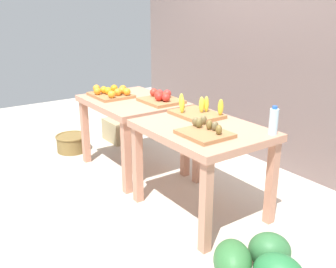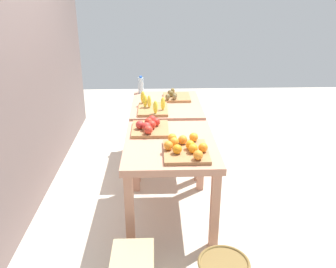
{
  "view_description": "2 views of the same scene",
  "coord_description": "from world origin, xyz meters",
  "px_view_note": "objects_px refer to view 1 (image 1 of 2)",
  "views": [
    {
      "loc": [
        2.83,
        -1.93,
        1.7
      ],
      "look_at": [
        0.09,
        -0.01,
        0.57
      ],
      "focal_mm": 41.7,
      "sensor_mm": 36.0,
      "label": 1
    },
    {
      "loc": [
        -3.38,
        0.12,
        2.0
      ],
      "look_at": [
        0.07,
        -0.0,
        0.57
      ],
      "focal_mm": 37.74,
      "sensor_mm": 36.0,
      "label": 2
    }
  ],
  "objects_px": {
    "apple_bin": "(161,98)",
    "watermelon_pile": "(259,262)",
    "banana_crate": "(197,112)",
    "water_bottle": "(274,121)",
    "orange_bin": "(111,93)",
    "wicker_basket": "(72,142)",
    "display_table_left": "(132,110)",
    "display_table_right": "(202,140)",
    "kiwi_bin": "(205,131)",
    "cardboard_produce_box": "(119,130)"
  },
  "relations": [
    {
      "from": "banana_crate",
      "to": "orange_bin",
      "type": "bearing_deg",
      "value": -165.72
    },
    {
      "from": "water_bottle",
      "to": "orange_bin",
      "type": "bearing_deg",
      "value": -166.73
    },
    {
      "from": "display_table_right",
      "to": "cardboard_produce_box",
      "type": "relative_size",
      "value": 2.6
    },
    {
      "from": "orange_bin",
      "to": "apple_bin",
      "type": "height_order",
      "value": "apple_bin"
    },
    {
      "from": "orange_bin",
      "to": "banana_crate",
      "type": "xyz_separation_m",
      "value": [
        1.08,
        0.27,
        -0.0
      ]
    },
    {
      "from": "display_table_left",
      "to": "orange_bin",
      "type": "height_order",
      "value": "orange_bin"
    },
    {
      "from": "cardboard_produce_box",
      "to": "wicker_basket",
      "type": "bearing_deg",
      "value": -88.77
    },
    {
      "from": "display_table_left",
      "to": "apple_bin",
      "type": "xyz_separation_m",
      "value": [
        0.26,
        0.18,
        0.15
      ]
    },
    {
      "from": "watermelon_pile",
      "to": "cardboard_produce_box",
      "type": "distance_m",
      "value": 2.94
    },
    {
      "from": "cardboard_produce_box",
      "to": "display_table_right",
      "type": "bearing_deg",
      "value": -8.53
    },
    {
      "from": "wicker_basket",
      "to": "display_table_right",
      "type": "bearing_deg",
      "value": 10.0
    },
    {
      "from": "display_table_right",
      "to": "orange_bin",
      "type": "distance_m",
      "value": 1.36
    },
    {
      "from": "water_bottle",
      "to": "cardboard_produce_box",
      "type": "distance_m",
      "value": 2.55
    },
    {
      "from": "display_table_left",
      "to": "banana_crate",
      "type": "relative_size",
      "value": 2.36
    },
    {
      "from": "kiwi_bin",
      "to": "apple_bin",
      "type": "bearing_deg",
      "value": 163.8
    },
    {
      "from": "water_bottle",
      "to": "wicker_basket",
      "type": "distance_m",
      "value": 2.63
    },
    {
      "from": "display_table_right",
      "to": "water_bottle",
      "type": "xyz_separation_m",
      "value": [
        0.45,
        0.31,
        0.21
      ]
    },
    {
      "from": "display_table_left",
      "to": "orange_bin",
      "type": "distance_m",
      "value": 0.3
    },
    {
      "from": "kiwi_bin",
      "to": "watermelon_pile",
      "type": "distance_m",
      "value": 0.99
    },
    {
      "from": "watermelon_pile",
      "to": "kiwi_bin",
      "type": "bearing_deg",
      "value": 169.94
    },
    {
      "from": "orange_bin",
      "to": "water_bottle",
      "type": "height_order",
      "value": "water_bottle"
    },
    {
      "from": "kiwi_bin",
      "to": "cardboard_produce_box",
      "type": "distance_m",
      "value": 2.3
    },
    {
      "from": "apple_bin",
      "to": "cardboard_produce_box",
      "type": "distance_m",
      "value": 1.33
    },
    {
      "from": "display_table_left",
      "to": "watermelon_pile",
      "type": "xyz_separation_m",
      "value": [
        2.01,
        -0.24,
        -0.52
      ]
    },
    {
      "from": "apple_bin",
      "to": "water_bottle",
      "type": "relative_size",
      "value": 1.85
    },
    {
      "from": "banana_crate",
      "to": "wicker_basket",
      "type": "height_order",
      "value": "banana_crate"
    },
    {
      "from": "apple_bin",
      "to": "kiwi_bin",
      "type": "relative_size",
      "value": 1.11
    },
    {
      "from": "display_table_right",
      "to": "apple_bin",
      "type": "height_order",
      "value": "apple_bin"
    },
    {
      "from": "orange_bin",
      "to": "kiwi_bin",
      "type": "bearing_deg",
      "value": -0.05
    },
    {
      "from": "display_table_right",
      "to": "banana_crate",
      "type": "relative_size",
      "value": 2.36
    },
    {
      "from": "display_table_left",
      "to": "banana_crate",
      "type": "distance_m",
      "value": 0.88
    },
    {
      "from": "display_table_right",
      "to": "wicker_basket",
      "type": "distance_m",
      "value": 2.09
    },
    {
      "from": "water_bottle",
      "to": "watermelon_pile",
      "type": "relative_size",
      "value": 0.33
    },
    {
      "from": "banana_crate",
      "to": "watermelon_pile",
      "type": "distance_m",
      "value": 1.4
    },
    {
      "from": "display_table_left",
      "to": "banana_crate",
      "type": "bearing_deg",
      "value": 10.61
    },
    {
      "from": "display_table_right",
      "to": "wicker_basket",
      "type": "relative_size",
      "value": 2.75
    },
    {
      "from": "apple_bin",
      "to": "watermelon_pile",
      "type": "bearing_deg",
      "value": -13.71
    },
    {
      "from": "apple_bin",
      "to": "wicker_basket",
      "type": "relative_size",
      "value": 1.07
    },
    {
      "from": "kiwi_bin",
      "to": "wicker_basket",
      "type": "height_order",
      "value": "kiwi_bin"
    },
    {
      "from": "apple_bin",
      "to": "water_bottle",
      "type": "xyz_separation_m",
      "value": [
        1.31,
        0.13,
        0.06
      ]
    },
    {
      "from": "kiwi_bin",
      "to": "water_bottle",
      "type": "height_order",
      "value": "water_bottle"
    },
    {
      "from": "watermelon_pile",
      "to": "orange_bin",
      "type": "bearing_deg",
      "value": 176.71
    },
    {
      "from": "display_table_left",
      "to": "cardboard_produce_box",
      "type": "bearing_deg",
      "value": 161.17
    },
    {
      "from": "display_table_left",
      "to": "display_table_right",
      "type": "relative_size",
      "value": 1.0
    },
    {
      "from": "display_table_right",
      "to": "wicker_basket",
      "type": "xyz_separation_m",
      "value": [
        -1.99,
        -0.35,
        -0.54
      ]
    },
    {
      "from": "orange_bin",
      "to": "apple_bin",
      "type": "xyz_separation_m",
      "value": [
        0.49,
        0.3,
        0.0
      ]
    },
    {
      "from": "banana_crate",
      "to": "wicker_basket",
      "type": "relative_size",
      "value": 1.16
    },
    {
      "from": "wicker_basket",
      "to": "display_table_left",
      "type": "bearing_deg",
      "value": 22.01
    },
    {
      "from": "water_bottle",
      "to": "watermelon_pile",
      "type": "bearing_deg",
      "value": -51.68
    },
    {
      "from": "display_table_right",
      "to": "watermelon_pile",
      "type": "bearing_deg",
      "value": -15.36
    }
  ]
}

